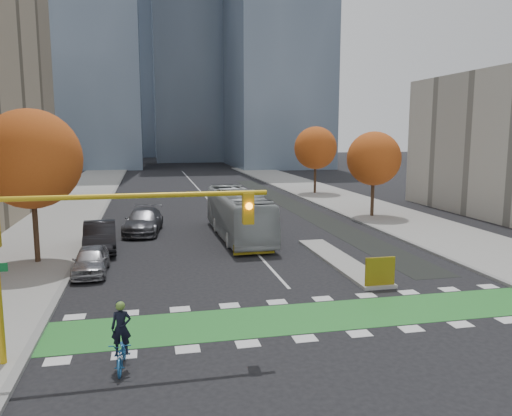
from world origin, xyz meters
name	(u,v)px	position (x,y,z in m)	size (l,w,h in m)	color
ground	(328,332)	(0.00, 0.00, 0.00)	(300.00, 300.00, 0.00)	black
sidewalk_west	(39,234)	(-13.50, 20.00, 0.07)	(7.00, 120.00, 0.15)	gray
sidewalk_east	(400,220)	(13.50, 20.00, 0.07)	(7.00, 120.00, 0.15)	gray
curb_west	(93,232)	(-10.00, 20.00, 0.07)	(0.30, 120.00, 0.16)	gray
curb_east	(359,221)	(10.00, 20.00, 0.07)	(0.30, 120.00, 0.16)	gray
bike_crossing	(315,317)	(0.00, 1.50, 0.01)	(20.00, 3.00, 0.01)	#287D2E
centre_line	(204,195)	(0.00, 40.00, 0.01)	(0.15, 70.00, 0.01)	silver
bike_lane_paint	(292,205)	(7.50, 30.00, 0.01)	(2.50, 50.00, 0.01)	black
median_island	(340,260)	(4.00, 9.00, 0.08)	(1.60, 10.00, 0.16)	gray
hazard_board	(380,271)	(4.00, 4.20, 0.80)	(1.40, 0.12, 1.30)	yellow
tower_ne	(276,16)	(20.00, 85.00, 30.00)	(18.00, 24.00, 60.00)	#47566B
tower_far	(150,18)	(-4.00, 140.00, 40.00)	(26.00, 26.00, 80.00)	#47566B
tree_west	(31,159)	(-12.00, 12.00, 5.62)	(5.20, 5.20, 8.22)	#332114
tree_east_near	(374,159)	(12.00, 22.00, 4.86)	(4.40, 4.40, 7.08)	#332114
tree_east_far	(316,148)	(12.50, 38.00, 5.24)	(4.80, 4.80, 7.65)	#332114
traffic_signal_west	(87,233)	(-7.93, -0.51, 4.03)	(8.53, 0.56, 5.20)	#BF9914
cyclist	(122,346)	(-7.00, -1.31, 0.70)	(0.75, 1.85, 2.09)	#205A95
bus	(238,214)	(-0.24, 16.58, 1.59)	(2.67, 11.40, 3.18)	#AAB0B1
parked_car_a	(91,260)	(-9.00, 9.46, 0.69)	(1.63, 4.06, 1.38)	#949398
parked_car_b	(100,237)	(-9.00, 14.46, 0.86)	(1.82, 5.23, 1.72)	black
parked_car_c	(143,221)	(-6.50, 19.46, 0.84)	(2.35, 5.77, 1.67)	#515157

